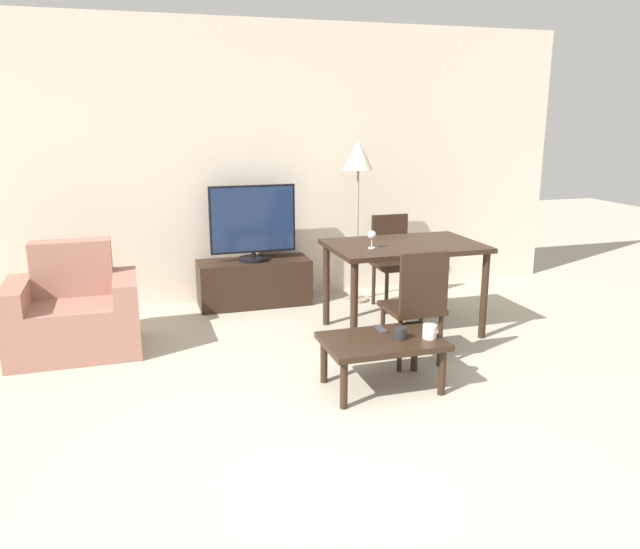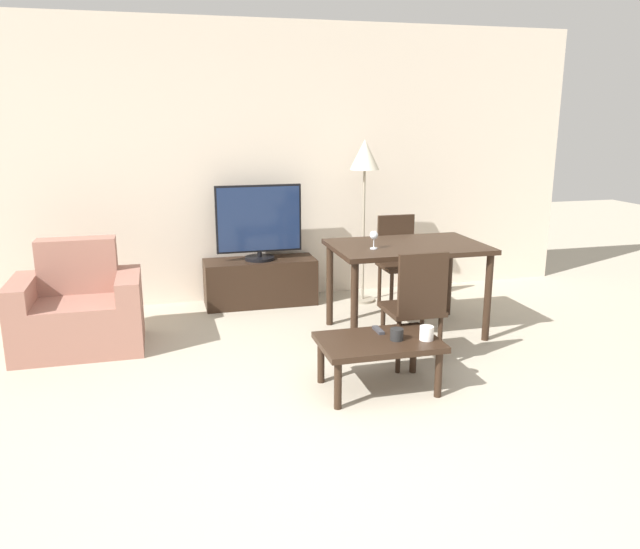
# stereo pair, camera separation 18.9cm
# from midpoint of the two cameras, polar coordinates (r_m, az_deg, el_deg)

# --- Properties ---
(ground_plane) EXTENTS (18.00, 18.00, 0.00)m
(ground_plane) POSITION_cam_midpoint_polar(r_m,az_deg,el_deg) (3.35, 1.00, -18.50)
(ground_plane) COLOR #B2A893
(wall_back) EXTENTS (7.05, 0.06, 2.70)m
(wall_back) POSITION_cam_midpoint_polar(r_m,az_deg,el_deg) (6.21, -9.02, 9.87)
(wall_back) COLOR beige
(wall_back) RESTS_ON ground_plane
(armchair) EXTENTS (0.97, 0.69, 0.85)m
(armchair) POSITION_cam_midpoint_polar(r_m,az_deg,el_deg) (5.30, -22.50, -3.40)
(armchair) COLOR #9E6B5B
(armchair) RESTS_ON ground_plane
(tv_stand) EXTENTS (1.08, 0.40, 0.45)m
(tv_stand) POSITION_cam_midpoint_polar(r_m,az_deg,el_deg) (6.16, -6.90, -0.74)
(tv_stand) COLOR black
(tv_stand) RESTS_ON ground_plane
(tv) EXTENTS (0.83, 0.29, 0.73)m
(tv) POSITION_cam_midpoint_polar(r_m,az_deg,el_deg) (6.03, -7.06, 4.69)
(tv) COLOR black
(tv) RESTS_ON tv_stand
(coffee_table) EXTENTS (0.80, 0.53, 0.36)m
(coffee_table) POSITION_cam_midpoint_polar(r_m,az_deg,el_deg) (4.24, 4.44, -6.48)
(coffee_table) COLOR black
(coffee_table) RESTS_ON ground_plane
(dining_table) EXTENTS (1.27, 0.83, 0.77)m
(dining_table) POSITION_cam_midpoint_polar(r_m,az_deg,el_deg) (5.29, 6.67, 1.79)
(dining_table) COLOR black
(dining_table) RESTS_ON ground_plane
(dining_chair_near) EXTENTS (0.40, 0.40, 0.89)m
(dining_chair_near) POSITION_cam_midpoint_polar(r_m,az_deg,el_deg) (4.61, 7.67, -2.50)
(dining_chair_near) COLOR black
(dining_chair_near) RESTS_ON ground_plane
(dining_chair_far) EXTENTS (0.40, 0.40, 0.89)m
(dining_chair_far) POSITION_cam_midpoint_polar(r_m,az_deg,el_deg) (6.07, 5.81, 1.65)
(dining_chair_far) COLOR black
(dining_chair_far) RESTS_ON ground_plane
(floor_lamp) EXTENTS (0.28, 0.28, 1.60)m
(floor_lamp) POSITION_cam_midpoint_polar(r_m,az_deg,el_deg) (6.06, 2.61, 9.93)
(floor_lamp) COLOR gray
(floor_lamp) RESTS_ON ground_plane
(remote_primary) EXTENTS (0.04, 0.15, 0.02)m
(remote_primary) POSITION_cam_midpoint_polar(r_m,az_deg,el_deg) (4.37, 4.35, -5.02)
(remote_primary) COLOR #38383D
(remote_primary) RESTS_ON coffee_table
(cup_white_near) EXTENTS (0.09, 0.09, 0.09)m
(cup_white_near) POSITION_cam_midpoint_polar(r_m,az_deg,el_deg) (4.25, 8.73, -5.19)
(cup_white_near) COLOR white
(cup_white_near) RESTS_ON coffee_table
(cup_colored_far) EXTENTS (0.09, 0.09, 0.08)m
(cup_colored_far) POSITION_cam_midpoint_polar(r_m,az_deg,el_deg) (4.22, 6.07, -5.37)
(cup_colored_far) COLOR black
(cup_colored_far) RESTS_ON coffee_table
(wine_glass_left) EXTENTS (0.07, 0.07, 0.15)m
(wine_glass_left) POSITION_cam_midpoint_polar(r_m,az_deg,el_deg) (5.03, 3.69, 3.53)
(wine_glass_left) COLOR silver
(wine_glass_left) RESTS_ON dining_table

